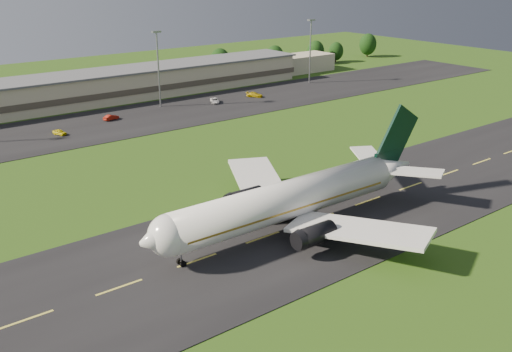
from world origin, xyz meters
TOP-DOWN VIEW (x-y plane):
  - ground at (0.00, 0.00)m, footprint 360.00×360.00m
  - taxiway at (0.00, 0.00)m, footprint 220.00×30.00m
  - apron at (0.00, 72.00)m, footprint 260.00×30.00m
  - airliner at (-16.90, -0.01)m, footprint 51.25×42.18m
  - terminal at (6.40, 96.18)m, footprint 145.00×16.00m
  - light_mast_centre at (5.00, 80.00)m, footprint 2.40×1.20m
  - light_mast_east at (60.00, 80.00)m, footprint 2.40×1.20m
  - tree_line at (27.64, 106.18)m, footprint 198.75×9.07m
  - service_vehicle_a at (-26.69, 69.34)m, footprint 2.68×3.87m
  - service_vehicle_b at (-11.81, 74.65)m, footprint 4.24×2.33m
  - service_vehicle_c at (19.17, 74.53)m, footprint 4.12×5.24m
  - service_vehicle_d at (32.63, 73.75)m, footprint 4.42×5.06m

SIDE VIEW (x-z plane):
  - ground at x=0.00m, z-range 0.00..0.00m
  - taxiway at x=0.00m, z-range 0.00..0.10m
  - apron at x=0.00m, z-range 0.00..0.10m
  - service_vehicle_a at x=-26.69m, z-range 0.10..1.32m
  - service_vehicle_c at x=19.17m, z-range 0.10..1.42m
  - service_vehicle_b at x=-11.81m, z-range 0.10..1.42m
  - service_vehicle_d at x=32.63m, z-range 0.10..1.50m
  - terminal at x=6.40m, z-range -0.21..8.19m
  - airliner at x=-16.90m, z-range -3.13..12.45m
  - tree_line at x=27.64m, z-range 0.09..9.96m
  - light_mast_centre at x=5.00m, z-range 2.56..22.91m
  - light_mast_east at x=60.00m, z-range 2.56..22.91m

